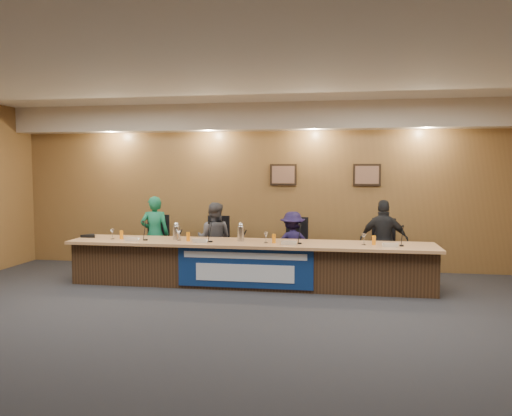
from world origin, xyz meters
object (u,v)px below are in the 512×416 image
(office_chair_a, at_px, (157,247))
(speakerphone, at_px, (90,236))
(dais_body, at_px, (249,265))
(carafe_mid, at_px, (241,234))
(panelist_d, at_px, (384,240))
(office_chair_d, at_px, (383,253))
(banner, at_px, (245,268))
(panelist_c, at_px, (293,245))
(office_chair_b, at_px, (216,248))
(office_chair_c, at_px, (293,250))
(panelist_b, at_px, (214,239))
(carafe_left, at_px, (177,233))
(panelist_a, at_px, (155,235))

(office_chair_a, xyz_separation_m, speakerphone, (-0.95, -0.80, 0.30))
(dais_body, bearing_deg, carafe_mid, 173.96)
(panelist_d, distance_m, office_chair_d, 0.25)
(banner, height_order, office_chair_a, banner)
(panelist_c, relative_size, office_chair_b, 2.50)
(panelist_d, xyz_separation_m, office_chair_c, (-1.60, 0.10, -0.23))
(dais_body, height_order, panelist_c, panelist_c)
(dais_body, xyz_separation_m, office_chair_b, (-0.79, 0.84, 0.13))
(panelist_d, height_order, office_chair_b, panelist_d)
(panelist_b, distance_m, office_chair_a, 1.17)
(office_chair_d, distance_m, speakerphone, 5.22)
(office_chair_b, bearing_deg, carafe_left, -118.73)
(banner, relative_size, office_chair_a, 4.58)
(office_chair_b, relative_size, office_chair_c, 1.00)
(panelist_d, bearing_deg, speakerphone, 12.34)
(office_chair_a, bearing_deg, speakerphone, -151.15)
(banner, xyz_separation_m, speakerphone, (-2.89, 0.45, 0.40))
(banner, distance_m, carafe_left, 1.44)
(banner, xyz_separation_m, panelist_a, (-1.94, 1.15, 0.35))
(carafe_mid, distance_m, speakerphone, 2.74)
(panelist_d, relative_size, carafe_left, 6.23)
(carafe_mid, bearing_deg, panelist_a, 158.10)
(banner, height_order, office_chair_b, banner)
(office_chair_c, bearing_deg, panelist_a, -163.66)
(office_chair_a, xyz_separation_m, office_chair_b, (1.15, 0.00, 0.00))
(panelist_c, bearing_deg, panelist_a, -11.61)
(panelist_b, bearing_deg, panelist_c, -178.03)
(office_chair_a, height_order, office_chair_b, same)
(office_chair_a, relative_size, speakerphone, 1.50)
(panelist_a, distance_m, office_chair_a, 0.27)
(banner, bearing_deg, panelist_b, 124.42)
(panelist_a, relative_size, panelist_d, 1.02)
(dais_body, bearing_deg, office_chair_b, 133.32)
(panelist_a, relative_size, panelist_b, 1.08)
(office_chair_b, bearing_deg, speakerphone, -156.71)
(office_chair_a, bearing_deg, carafe_mid, -36.04)
(carafe_left, height_order, carafe_mid, carafe_mid)
(panelist_c, xyz_separation_m, office_chair_c, (0.00, 0.10, -0.12))
(banner, xyz_separation_m, office_chair_a, (-1.94, 1.25, 0.10))
(dais_body, height_order, office_chair_d, dais_body)
(panelist_a, height_order, office_chair_a, panelist_a)
(panelist_d, distance_m, speakerphone, 5.20)
(panelist_b, bearing_deg, office_chair_c, -174.09)
(banner, distance_m, carafe_mid, 0.67)
(panelist_b, relative_size, panelist_c, 1.12)
(dais_body, relative_size, panelist_d, 4.20)
(office_chair_d, bearing_deg, dais_body, -153.68)
(panelist_c, distance_m, office_chair_d, 1.61)
(panelist_c, bearing_deg, carafe_mid, 30.14)
(panelist_c, bearing_deg, dais_body, 36.41)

